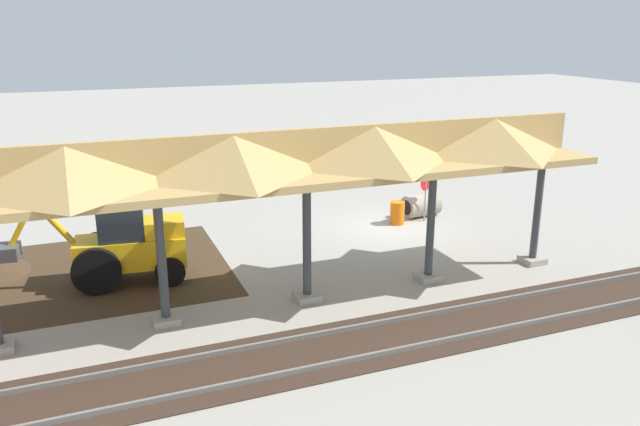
# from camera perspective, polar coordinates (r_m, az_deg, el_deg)

# --- Properties ---
(ground_plane) EXTENTS (120.00, 120.00, 0.00)m
(ground_plane) POSITION_cam_1_polar(r_m,az_deg,el_deg) (24.13, 6.37, -1.37)
(ground_plane) COLOR #9E998E
(dirt_work_zone) EXTENTS (10.48, 7.00, 0.01)m
(dirt_work_zone) POSITION_cam_1_polar(r_m,az_deg,el_deg) (21.03, -23.05, -5.46)
(dirt_work_zone) COLOR #42301E
(dirt_work_zone) RESTS_ON ground
(platform_canopy) EXTENTS (16.96, 3.20, 4.90)m
(platform_canopy) POSITION_cam_1_polar(r_m,az_deg,el_deg) (16.58, -1.26, 5.25)
(platform_canopy) COLOR #9E998E
(platform_canopy) RESTS_ON ground
(rail_tracks) EXTENTS (60.00, 2.58, 0.15)m
(rail_tracks) POSITION_cam_1_polar(r_m,az_deg,el_deg) (18.05, 18.11, -8.52)
(rail_tracks) COLOR slate
(rail_tracks) RESTS_ON ground
(stop_sign) EXTENTS (0.68, 0.40, 2.01)m
(stop_sign) POSITION_cam_1_polar(r_m,az_deg,el_deg) (24.82, 9.65, 2.45)
(stop_sign) COLOR gray
(stop_sign) RESTS_ON ground
(backhoe) EXTENTS (5.34, 2.01, 2.82)m
(backhoe) POSITION_cam_1_polar(r_m,az_deg,el_deg) (19.54, -17.40, -2.58)
(backhoe) COLOR #EAB214
(backhoe) RESTS_ON ground
(concrete_pipe) EXTENTS (1.55, 1.08, 0.92)m
(concrete_pipe) POSITION_cam_1_polar(r_m,az_deg,el_deg) (25.67, 9.23, 0.70)
(concrete_pipe) COLOR #9E9384
(concrete_pipe) RESTS_ON ground
(traffic_barrel) EXTENTS (0.56, 0.56, 0.90)m
(traffic_barrel) POSITION_cam_1_polar(r_m,az_deg,el_deg) (24.55, 7.08, 0.02)
(traffic_barrel) COLOR orange
(traffic_barrel) RESTS_ON ground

